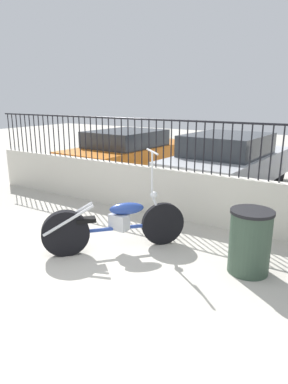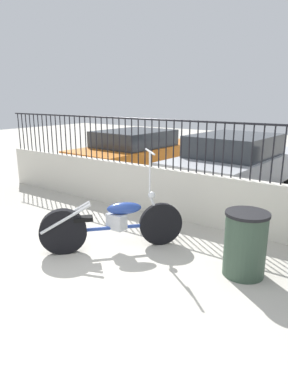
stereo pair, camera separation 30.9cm
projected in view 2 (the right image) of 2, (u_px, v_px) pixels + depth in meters
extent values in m
plane|color=#B7B2A5|center=(68.00, 288.00, 4.18)|extent=(40.00, 40.00, 0.00)
cube|color=beige|center=(187.00, 196.00, 6.37)|extent=(10.26, 0.18, 0.93)
cylinder|color=black|center=(19.00, 131.00, 8.97)|extent=(0.02, 0.02, 0.93)
cylinder|color=black|center=(23.00, 131.00, 8.88)|extent=(0.02, 0.02, 0.93)
cylinder|color=black|center=(27.00, 132.00, 8.79)|extent=(0.02, 0.02, 0.93)
cylinder|color=black|center=(31.00, 132.00, 8.70)|extent=(0.02, 0.02, 0.93)
cylinder|color=black|center=(35.00, 132.00, 8.61)|extent=(0.02, 0.02, 0.93)
cylinder|color=black|center=(39.00, 133.00, 8.51)|extent=(0.02, 0.02, 0.93)
cylinder|color=black|center=(43.00, 133.00, 8.42)|extent=(0.02, 0.02, 0.93)
cylinder|color=black|center=(47.00, 133.00, 8.33)|extent=(0.02, 0.02, 0.93)
cylinder|color=black|center=(52.00, 134.00, 8.24)|extent=(0.02, 0.02, 0.93)
cylinder|color=black|center=(56.00, 134.00, 8.15)|extent=(0.02, 0.02, 0.93)
cylinder|color=black|center=(61.00, 135.00, 8.05)|extent=(0.02, 0.02, 0.93)
cylinder|color=black|center=(66.00, 135.00, 7.96)|extent=(0.02, 0.02, 0.93)
cylinder|color=black|center=(70.00, 136.00, 7.87)|extent=(0.02, 0.02, 0.93)
cylinder|color=black|center=(75.00, 136.00, 7.78)|extent=(0.02, 0.02, 0.93)
cylinder|color=black|center=(80.00, 136.00, 7.69)|extent=(0.02, 0.02, 0.93)
cylinder|color=black|center=(85.00, 137.00, 7.59)|extent=(0.02, 0.02, 0.93)
cylinder|color=black|center=(91.00, 137.00, 7.50)|extent=(0.02, 0.02, 0.93)
cylinder|color=black|center=(96.00, 138.00, 7.41)|extent=(0.02, 0.02, 0.93)
cylinder|color=black|center=(102.00, 138.00, 7.32)|extent=(0.02, 0.02, 0.93)
cylinder|color=black|center=(107.00, 139.00, 7.23)|extent=(0.02, 0.02, 0.93)
cylinder|color=black|center=(113.00, 139.00, 7.13)|extent=(0.02, 0.02, 0.93)
cylinder|color=black|center=(119.00, 140.00, 7.04)|extent=(0.02, 0.02, 0.93)
cylinder|color=black|center=(125.00, 141.00, 6.95)|extent=(0.02, 0.02, 0.93)
cylinder|color=black|center=(132.00, 141.00, 6.86)|extent=(0.02, 0.02, 0.93)
cylinder|color=black|center=(138.00, 142.00, 6.77)|extent=(0.02, 0.02, 0.93)
cylinder|color=black|center=(145.00, 142.00, 6.67)|extent=(0.02, 0.02, 0.93)
cylinder|color=black|center=(152.00, 143.00, 6.58)|extent=(0.02, 0.02, 0.93)
cylinder|color=black|center=(159.00, 144.00, 6.49)|extent=(0.02, 0.02, 0.93)
cylinder|color=black|center=(166.00, 144.00, 6.40)|extent=(0.02, 0.02, 0.93)
cylinder|color=black|center=(174.00, 145.00, 6.31)|extent=(0.02, 0.02, 0.93)
cylinder|color=black|center=(181.00, 146.00, 6.22)|extent=(0.02, 0.02, 0.93)
cylinder|color=black|center=(189.00, 146.00, 6.12)|extent=(0.02, 0.02, 0.93)
cylinder|color=black|center=(197.00, 147.00, 6.03)|extent=(0.02, 0.02, 0.93)
cylinder|color=black|center=(206.00, 148.00, 5.94)|extent=(0.02, 0.02, 0.93)
cylinder|color=black|center=(214.00, 149.00, 5.85)|extent=(0.02, 0.02, 0.93)
cylinder|color=black|center=(223.00, 150.00, 5.76)|extent=(0.02, 0.02, 0.93)
cylinder|color=black|center=(233.00, 150.00, 5.66)|extent=(0.02, 0.02, 0.93)
cylinder|color=black|center=(242.00, 151.00, 5.57)|extent=(0.02, 0.02, 0.93)
cylinder|color=black|center=(252.00, 152.00, 5.48)|extent=(0.02, 0.02, 0.93)
cylinder|color=black|center=(262.00, 153.00, 5.39)|extent=(0.02, 0.02, 0.93)
cylinder|color=black|center=(273.00, 154.00, 5.30)|extent=(0.02, 0.02, 0.93)
cylinder|color=black|center=(284.00, 155.00, 5.20)|extent=(0.02, 0.02, 0.93)
cylinder|color=black|center=(190.00, 121.00, 6.00)|extent=(10.26, 0.04, 0.04)
cylinder|color=black|center=(161.00, 224.00, 5.33)|extent=(0.51, 0.56, 0.68)
cylinder|color=black|center=(63.00, 232.00, 5.03)|extent=(0.56, 0.60, 0.69)
cylinder|color=navy|center=(113.00, 228.00, 5.18)|extent=(0.96, 1.06, 0.06)
cube|color=silver|center=(117.00, 221.00, 5.16)|extent=(0.28, 0.18, 0.24)
ellipsoid|color=navy|center=(124.00, 208.00, 5.13)|extent=(0.50, 0.52, 0.18)
cube|color=black|center=(83.00, 219.00, 5.04)|extent=(0.31, 0.32, 0.06)
cylinder|color=silver|center=(155.00, 209.00, 5.25)|extent=(0.18, 0.19, 0.51)
sphere|color=silver|center=(152.00, 195.00, 5.17)|extent=(0.11, 0.11, 0.11)
cylinder|color=silver|center=(150.00, 173.00, 5.08)|extent=(0.03, 0.03, 0.64)
cylinder|color=silver|center=(150.00, 152.00, 4.99)|extent=(0.41, 0.37, 0.03)
cylinder|color=silver|center=(66.00, 219.00, 4.91)|extent=(0.53, 0.58, 0.42)
cylinder|color=silver|center=(66.00, 216.00, 5.05)|extent=(0.53, 0.58, 0.42)
cylinder|color=#334738|center=(245.00, 245.00, 4.39)|extent=(0.53, 0.53, 0.82)
cylinder|color=black|center=(248.00, 214.00, 4.28)|extent=(0.56, 0.56, 0.04)
cylinder|color=black|center=(145.00, 155.00, 11.82)|extent=(0.14, 0.64, 0.64)
cylinder|color=black|center=(188.00, 161.00, 10.76)|extent=(0.14, 0.64, 0.64)
cylinder|color=black|center=(85.00, 167.00, 9.78)|extent=(0.14, 0.64, 0.64)
cylinder|color=black|center=(131.00, 176.00, 8.72)|extent=(0.14, 0.64, 0.64)
cube|color=orange|center=(139.00, 156.00, 10.20)|extent=(2.09, 4.48, 0.63)
cube|color=#2D3338|center=(134.00, 138.00, 9.90)|extent=(1.79, 2.19, 0.45)
cylinder|color=black|center=(228.00, 166.00, 10.00)|extent=(0.15, 0.65, 0.64)
cylinder|color=black|center=(176.00, 183.00, 8.00)|extent=(0.15, 0.65, 0.64)
cylinder|color=black|center=(247.00, 196.00, 6.92)|extent=(0.15, 0.65, 0.64)
cube|color=#B7BABF|center=(237.00, 168.00, 8.39)|extent=(2.14, 4.45, 0.67)
cube|color=#2D3338|center=(234.00, 145.00, 8.07)|extent=(1.81, 2.19, 0.50)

